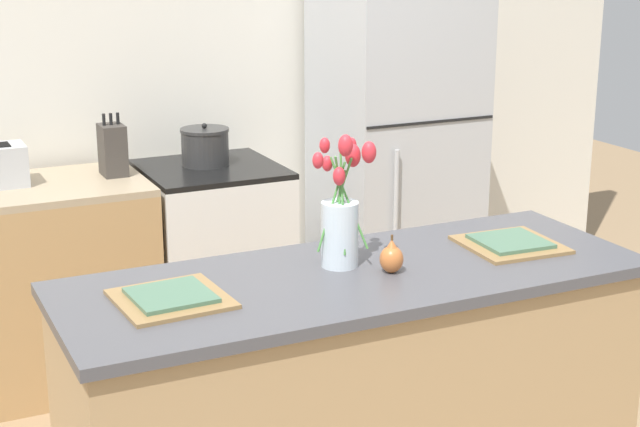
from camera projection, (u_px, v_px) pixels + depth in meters
The scene contains 10 objects.
back_wall at pixel (159, 55), 4.56m from camera, with size 5.20×0.08×2.70m.
kitchen_island at pixel (354, 410), 3.07m from camera, with size 1.80×0.66×0.92m.
stove_range at pixel (214, 261), 4.51m from camera, with size 0.60×0.61×0.89m.
refrigerator at pixel (395, 153), 4.78m from camera, with size 0.68×0.67×1.73m.
flower_vase at pixel (341, 218), 2.96m from camera, with size 0.18×0.17×0.42m.
pear_figurine at pixel (392, 258), 2.94m from camera, with size 0.07×0.07×0.12m.
plate_setting_left at pixel (171, 298), 2.72m from camera, with size 0.31×0.31×0.02m.
plate_setting_right at pixel (510, 243), 3.19m from camera, with size 0.31×0.31×0.02m.
cooking_pot at pixel (205, 147), 4.39m from camera, with size 0.22×0.22×0.19m.
knife_block at pixel (113, 150), 4.20m from camera, with size 0.10×0.14×0.27m.
Camera 1 is at (-1.29, -2.47, 1.90)m, focal length 55.00 mm.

